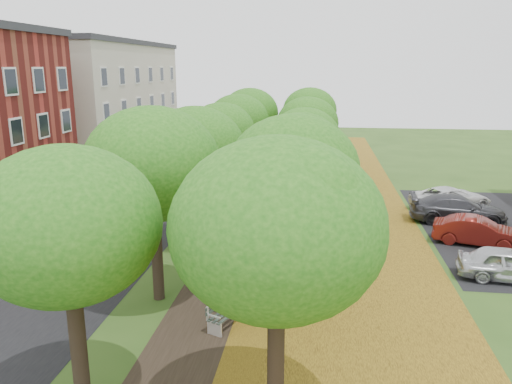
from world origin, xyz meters
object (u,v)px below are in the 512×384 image
(bench, at_px, (228,311))
(car_white, at_px, (451,198))
(car_red, at_px, (477,231))
(car_grey, at_px, (458,209))
(car_silver, at_px, (509,264))

(bench, xyz_separation_m, car_white, (10.64, 15.09, 0.20))
(bench, distance_m, car_red, 13.65)
(bench, xyz_separation_m, car_grey, (10.35, 12.45, 0.26))
(car_white, bearing_deg, car_silver, 154.04)
(bench, bearing_deg, car_red, -25.24)
(car_silver, xyz_separation_m, car_white, (0.25, 10.28, 0.00))
(car_silver, distance_m, car_white, 10.28)
(bench, height_order, car_silver, car_silver)
(bench, distance_m, car_white, 18.46)
(bench, distance_m, car_grey, 16.20)
(car_red, relative_size, car_grey, 0.80)
(bench, height_order, car_white, car_white)
(car_grey, bearing_deg, car_red, -176.51)
(car_silver, relative_size, car_red, 0.97)
(bench, height_order, car_red, car_red)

